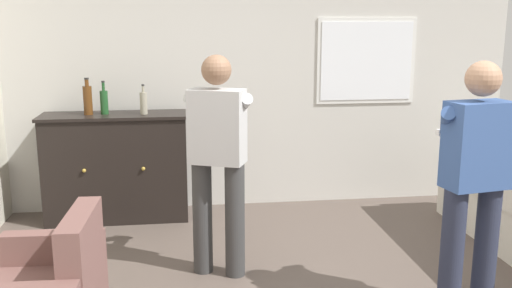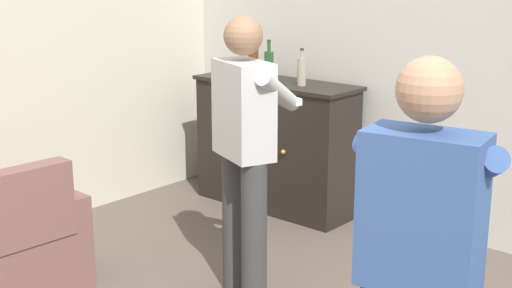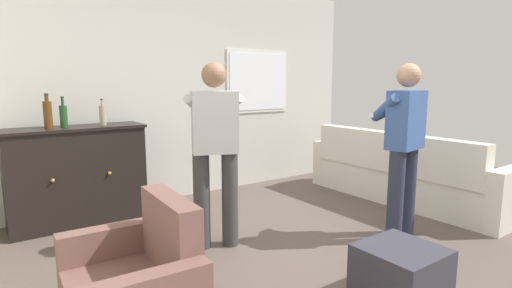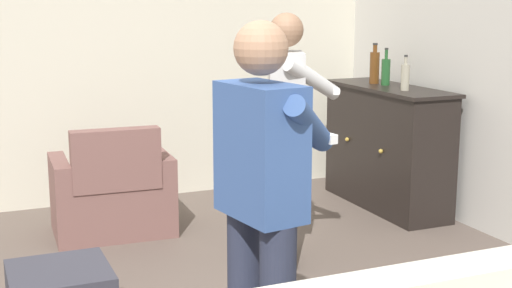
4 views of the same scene
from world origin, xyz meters
name	(u,v)px [view 2 (image 2 of 4)]	position (x,y,z in m)	size (l,w,h in m)	color
wall_back_with_window	(484,47)	(0.03, 2.66, 1.40)	(5.20, 0.15, 2.80)	beige
armchair	(4,252)	(-1.68, -0.03, 0.29)	(0.68, 0.91, 0.85)	brown
sideboard_cabinet	(275,145)	(-1.50, 2.30, 0.52)	(1.39, 0.49, 1.05)	black
bottle_wine_green	(269,64)	(-1.59, 2.32, 1.17)	(0.07, 0.07, 0.32)	#1E4C23
bottle_liquor_amber	(302,71)	(-1.22, 2.26, 1.16)	(0.07, 0.07, 0.28)	gray
bottle_spirits_clear	(253,60)	(-1.74, 2.30, 1.19)	(0.08, 0.08, 0.35)	#593314
person_standing_left	(246,146)	(-0.60, 0.93, 0.94)	(0.52, 0.52, 1.68)	#383838
person_standing_right	(419,269)	(0.96, 0.07, 0.94)	(0.55, 0.50, 1.68)	#282D42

